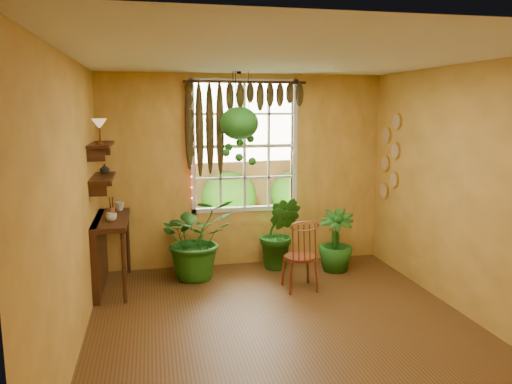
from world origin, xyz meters
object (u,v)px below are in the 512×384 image
at_px(windsor_chair, 300,266).
at_px(potted_plant_left, 196,238).
at_px(counter_ledge, 103,245).
at_px(potted_plant_mid, 280,233).
at_px(hanging_basket, 239,128).

distance_m(windsor_chair, potted_plant_left, 1.43).
xyz_separation_m(counter_ledge, windsor_chair, (2.38, -0.55, -0.25)).
relative_size(windsor_chair, potted_plant_mid, 1.01).
distance_m(counter_ledge, hanging_basket, 2.28).
distance_m(potted_plant_mid, hanging_basket, 1.57).
xyz_separation_m(counter_ledge, hanging_basket, (1.76, 0.25, 1.43)).
bearing_deg(potted_plant_left, windsor_chair, -30.15).
bearing_deg(hanging_basket, potted_plant_mid, 4.92).
bearing_deg(potted_plant_mid, windsor_chair, -87.00).
bearing_deg(potted_plant_left, potted_plant_mid, 7.26).
bearing_deg(windsor_chair, hanging_basket, 126.36).
relative_size(windsor_chair, potted_plant_left, 0.96).
distance_m(counter_ledge, windsor_chair, 2.46).
relative_size(potted_plant_left, potted_plant_mid, 1.06).
height_order(counter_ledge, potted_plant_left, potted_plant_left).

